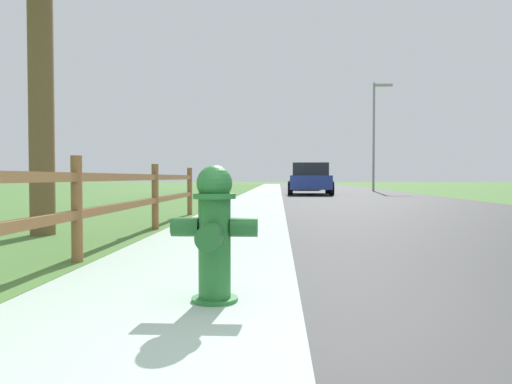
{
  "coord_description": "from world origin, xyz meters",
  "views": [
    {
      "loc": [
        -0.15,
        -2.09,
        0.84
      ],
      "look_at": [
        -0.67,
        8.97,
        0.51
      ],
      "focal_mm": 33.67,
      "sensor_mm": 36.0,
      "label": 1
    }
  ],
  "objects_px": {
    "parked_car_silver": "(306,179)",
    "parked_suv_blue": "(310,179)",
    "fire_hydrant": "(214,231)",
    "street_lamp": "(376,127)"
  },
  "relations": [
    {
      "from": "parked_car_silver",
      "to": "parked_suv_blue",
      "type": "bearing_deg",
      "value": -91.88
    },
    {
      "from": "fire_hydrant",
      "to": "parked_car_silver",
      "type": "bearing_deg",
      "value": 85.62
    },
    {
      "from": "parked_suv_blue",
      "to": "parked_car_silver",
      "type": "bearing_deg",
      "value": 88.12
    },
    {
      "from": "parked_car_silver",
      "to": "street_lamp",
      "type": "bearing_deg",
      "value": -39.88
    },
    {
      "from": "parked_suv_blue",
      "to": "street_lamp",
      "type": "relative_size",
      "value": 0.67
    },
    {
      "from": "street_lamp",
      "to": "parked_suv_blue",
      "type": "bearing_deg",
      "value": -126.69
    },
    {
      "from": "fire_hydrant",
      "to": "parked_suv_blue",
      "type": "relative_size",
      "value": 0.21
    },
    {
      "from": "fire_hydrant",
      "to": "parked_car_silver",
      "type": "xyz_separation_m",
      "value": [
        2.29,
        29.85,
        0.28
      ]
    },
    {
      "from": "fire_hydrant",
      "to": "street_lamp",
      "type": "relative_size",
      "value": 0.14
    },
    {
      "from": "fire_hydrant",
      "to": "street_lamp",
      "type": "xyz_separation_m",
      "value": [
        6.34,
        26.46,
        3.43
      ]
    }
  ]
}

